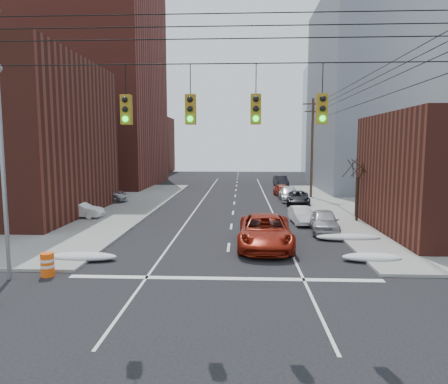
# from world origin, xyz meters

# --- Properties ---
(ground) EXTENTS (160.00, 160.00, 0.00)m
(ground) POSITION_xyz_m (0.00, 0.00, 0.00)
(ground) COLOR black
(ground) RESTS_ON ground
(building_brick_tall) EXTENTS (24.00, 20.00, 30.00)m
(building_brick_tall) POSITION_xyz_m (-24.00, 48.00, 15.00)
(building_brick_tall) COLOR maroon
(building_brick_tall) RESTS_ON ground
(building_brick_far) EXTENTS (22.00, 18.00, 12.00)m
(building_brick_far) POSITION_xyz_m (-26.00, 74.00, 6.00)
(building_brick_far) COLOR #532119
(building_brick_far) RESTS_ON ground
(building_office) EXTENTS (22.00, 20.00, 25.00)m
(building_office) POSITION_xyz_m (22.00, 44.00, 12.50)
(building_office) COLOR gray
(building_office) RESTS_ON ground
(building_glass) EXTENTS (20.00, 18.00, 22.00)m
(building_glass) POSITION_xyz_m (24.00, 70.00, 11.00)
(building_glass) COLOR gray
(building_glass) RESTS_ON ground
(utility_pole_far) EXTENTS (2.20, 0.28, 11.00)m
(utility_pole_far) POSITION_xyz_m (8.50, 34.00, 5.78)
(utility_pole_far) COLOR #473323
(utility_pole_far) RESTS_ON ground
(traffic_signals) EXTENTS (17.00, 0.42, 2.02)m
(traffic_signals) POSITION_xyz_m (0.10, 2.97, 7.17)
(traffic_signals) COLOR black
(traffic_signals) RESTS_ON ground
(street_light) EXTENTS (0.44, 0.44, 9.32)m
(street_light) POSITION_xyz_m (-9.50, 6.00, 5.54)
(street_light) COLOR gray
(street_light) RESTS_ON ground
(bare_tree) EXTENTS (2.09, 2.20, 4.93)m
(bare_tree) POSITION_xyz_m (9.59, 20.00, 2.32)
(bare_tree) COLOR black
(bare_tree) RESTS_ON ground
(snow_nw) EXTENTS (3.50, 1.08, 0.42)m
(snow_nw) POSITION_xyz_m (-7.40, 9.00, 0.21)
(snow_nw) COLOR silver
(snow_nw) RESTS_ON ground
(snow_ne) EXTENTS (3.00, 1.08, 0.42)m
(snow_ne) POSITION_xyz_m (7.40, 9.50, 0.21)
(snow_ne) COLOR silver
(snow_ne) RESTS_ON ground
(snow_east_far) EXTENTS (4.00, 1.08, 0.42)m
(snow_east_far) POSITION_xyz_m (7.40, 14.00, 0.21)
(snow_east_far) COLOR silver
(snow_east_far) RESTS_ON ground
(red_pickup) EXTENTS (3.29, 6.75, 1.85)m
(red_pickup) POSITION_xyz_m (2.13, 12.21, 0.92)
(red_pickup) COLOR maroon
(red_pickup) RESTS_ON ground
(parked_car_a) EXTENTS (2.25, 4.64, 1.53)m
(parked_car_a) POSITION_xyz_m (6.40, 16.43, 0.76)
(parked_car_a) COLOR #AEADB2
(parked_car_a) RESTS_ON ground
(parked_car_b) EXTENTS (1.64, 3.95, 1.27)m
(parked_car_b) POSITION_xyz_m (5.26, 19.43, 0.64)
(parked_car_b) COLOR white
(parked_car_b) RESTS_ON ground
(parked_car_c) EXTENTS (2.75, 5.11, 1.36)m
(parked_car_c) POSITION_xyz_m (6.40, 29.29, 0.68)
(parked_car_c) COLOR black
(parked_car_c) RESTS_ON ground
(parked_car_d) EXTENTS (2.01, 4.92, 1.43)m
(parked_car_d) POSITION_xyz_m (5.85, 31.89, 0.71)
(parked_car_d) COLOR silver
(parked_car_d) RESTS_ON ground
(parked_car_e) EXTENTS (2.19, 4.34, 1.42)m
(parked_car_e) POSITION_xyz_m (5.55, 35.85, 0.71)
(parked_car_e) COLOR maroon
(parked_car_e) RESTS_ON ground
(parked_car_f) EXTENTS (1.99, 4.86, 1.57)m
(parked_car_f) POSITION_xyz_m (6.40, 47.24, 0.78)
(parked_car_f) COLOR black
(parked_car_f) RESTS_ON ground
(lot_car_a) EXTENTS (3.89, 1.62, 1.25)m
(lot_car_a) POSITION_xyz_m (-12.23, 20.31, 0.78)
(lot_car_a) COLOR silver
(lot_car_a) RESTS_ON sidewalk_nw
(lot_car_b) EXTENTS (5.73, 3.16, 1.52)m
(lot_car_b) POSITION_xyz_m (-13.54, 29.09, 0.91)
(lot_car_b) COLOR #AFAFB4
(lot_car_b) RESTS_ON sidewalk_nw
(lot_car_c) EXTENTS (4.58, 2.46, 1.26)m
(lot_car_c) POSITION_xyz_m (-19.13, 24.98, 0.78)
(lot_car_c) COLOR black
(lot_car_c) RESTS_ON sidewalk_nw
(lot_car_d) EXTENTS (4.38, 2.70, 1.39)m
(lot_car_d) POSITION_xyz_m (-19.80, 23.75, 0.85)
(lot_car_d) COLOR silver
(lot_car_d) RESTS_ON sidewalk_nw
(construction_barrel) EXTENTS (0.72, 0.72, 1.07)m
(construction_barrel) POSITION_xyz_m (-8.02, 6.50, 0.55)
(construction_barrel) COLOR #FF550D
(construction_barrel) RESTS_ON ground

